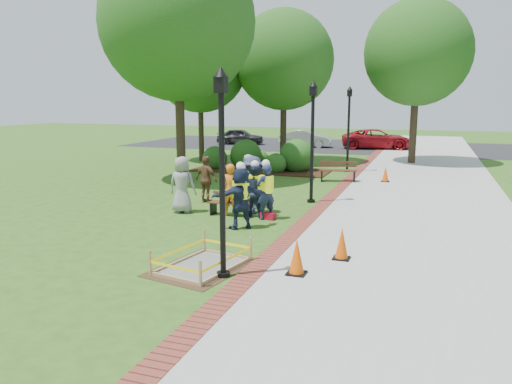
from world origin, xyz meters
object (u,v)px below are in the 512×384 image
(hivis_worker_b, at_px, (266,190))
(hivis_worker_c, at_px, (255,189))
(bench_near, at_px, (230,208))
(wet_concrete_pad, at_px, (203,257))
(lamp_near, at_px, (222,158))
(cone_front, at_px, (297,257))
(hivis_worker_a, at_px, (241,196))

(hivis_worker_b, height_order, hivis_worker_c, hivis_worker_b)
(bench_near, height_order, hivis_worker_b, hivis_worker_b)
(hivis_worker_b, distance_m, hivis_worker_c, 0.48)
(hivis_worker_b, xyz_separation_m, hivis_worker_c, (-0.43, 0.23, -0.03))
(wet_concrete_pad, relative_size, hivis_worker_c, 1.46)
(lamp_near, height_order, hivis_worker_b, lamp_near)
(bench_near, distance_m, hivis_worker_c, 1.03)
(cone_front, distance_m, hivis_worker_b, 4.99)
(wet_concrete_pad, height_order, hivis_worker_a, hivis_worker_a)
(wet_concrete_pad, relative_size, bench_near, 1.93)
(bench_near, bearing_deg, lamp_near, -69.30)
(hivis_worker_c, bearing_deg, bench_near, -168.67)
(wet_concrete_pad, xyz_separation_m, hivis_worker_b, (-0.10, 4.71, 0.68))
(wet_concrete_pad, distance_m, bench_near, 4.96)
(lamp_near, height_order, hivis_worker_a, lamp_near)
(cone_front, xyz_separation_m, hivis_worker_a, (-2.47, 3.19, 0.57))
(wet_concrete_pad, xyz_separation_m, cone_front, (2.05, 0.24, 0.14))
(bench_near, bearing_deg, cone_front, -53.57)
(bench_near, xyz_separation_m, lamp_near, (1.95, -5.15, 2.25))
(wet_concrete_pad, bearing_deg, lamp_near, -29.56)
(cone_front, bearing_deg, wet_concrete_pad, -173.19)
(bench_near, relative_size, lamp_near, 0.31)
(bench_near, relative_size, hivis_worker_a, 0.70)
(cone_front, xyz_separation_m, hivis_worker_c, (-2.58, 4.69, 0.51))
(wet_concrete_pad, bearing_deg, hivis_worker_c, 96.10)
(hivis_worker_a, height_order, hivis_worker_c, hivis_worker_a)
(hivis_worker_a, bearing_deg, cone_front, -52.23)
(bench_near, height_order, cone_front, cone_front)
(bench_near, xyz_separation_m, cone_front, (3.35, -4.54, 0.15))
(hivis_worker_a, xyz_separation_m, hivis_worker_b, (0.32, 1.28, -0.03))
(lamp_near, relative_size, hivis_worker_c, 2.41)
(bench_near, bearing_deg, wet_concrete_pad, -74.78)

